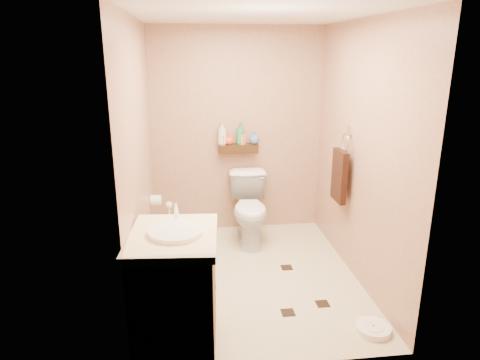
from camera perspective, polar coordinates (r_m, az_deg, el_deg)
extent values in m
plane|color=beige|center=(4.29, 1.62, -12.69)|extent=(2.50, 2.50, 0.00)
cube|color=tan|center=(5.06, -0.34, 6.40)|extent=(2.00, 0.04, 2.40)
cube|color=tan|center=(2.67, 5.75, -3.29)|extent=(2.00, 0.04, 2.40)
cube|color=tan|center=(3.83, -13.21, 2.56)|extent=(0.04, 2.50, 2.40)
cube|color=tan|center=(4.11, 15.70, 3.34)|extent=(0.04, 2.50, 2.40)
cube|color=silver|center=(3.75, 1.94, 21.18)|extent=(2.00, 2.50, 0.02)
cube|color=#38230F|center=(5.02, -0.24, 4.21)|extent=(0.46, 0.14, 0.10)
cube|color=black|center=(4.13, -4.01, -13.96)|extent=(0.11, 0.11, 0.01)
cube|color=black|center=(4.46, 6.24, -11.52)|extent=(0.11, 0.11, 0.01)
cube|color=black|center=(3.79, 6.40, -17.15)|extent=(0.11, 0.11, 0.01)
cube|color=black|center=(4.73, -5.66, -9.77)|extent=(0.11, 0.11, 0.01)
cube|color=black|center=(3.94, 10.94, -15.89)|extent=(0.11, 0.11, 0.01)
cube|color=black|center=(4.85, 1.09, -9.03)|extent=(0.11, 0.11, 0.01)
imported|color=white|center=(4.89, 1.34, -3.89)|extent=(0.46, 0.77, 0.77)
cube|color=brown|center=(3.25, -8.55, -14.77)|extent=(0.62, 0.74, 0.84)
cube|color=#FBE4B5|center=(3.04, -8.91, -7.53)|extent=(0.66, 0.78, 0.05)
cylinder|color=white|center=(3.03, -8.53, -6.96)|extent=(0.39, 0.39, 0.05)
cylinder|color=silver|center=(3.22, -8.48, -4.11)|extent=(0.03, 0.03, 0.13)
cylinder|color=white|center=(3.70, 17.35, -18.41)|extent=(0.29, 0.29, 0.05)
cylinder|color=white|center=(3.69, 17.39, -18.06)|extent=(0.16, 0.16, 0.01)
cylinder|color=#1A6A5F|center=(5.03, -9.25, -7.50)|extent=(0.11, 0.11, 0.12)
cylinder|color=white|center=(4.94, -9.37, -5.09)|extent=(0.02, 0.02, 0.35)
sphere|color=white|center=(4.88, -9.47, -3.29)|extent=(0.08, 0.08, 0.08)
cube|color=silver|center=(4.30, 14.45, 6.45)|extent=(0.03, 0.06, 0.08)
torus|color=silver|center=(4.31, 13.90, 4.89)|extent=(0.02, 0.19, 0.19)
cube|color=black|center=(4.38, 13.10, 0.53)|extent=(0.06, 0.30, 0.52)
cylinder|color=white|center=(4.62, -11.16, -2.67)|extent=(0.11, 0.11, 0.11)
cylinder|color=silver|center=(4.60, -11.69, -1.98)|extent=(0.04, 0.02, 0.02)
imported|color=beige|center=(4.96, -2.39, 6.24)|extent=(0.12, 0.12, 0.27)
imported|color=gold|center=(4.97, -2.37, 5.70)|extent=(0.11, 0.11, 0.17)
imported|color=#EF441C|center=(4.98, -1.46, 5.47)|extent=(0.11, 0.11, 0.13)
imported|color=#2D874C|center=(4.99, 0.05, 6.22)|extent=(0.14, 0.14, 0.26)
imported|color=#FE8C54|center=(4.99, 0.20, 5.78)|extent=(0.11, 0.11, 0.18)
imported|color=#4467AC|center=(5.02, 1.91, 5.68)|extent=(0.13, 0.13, 0.15)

